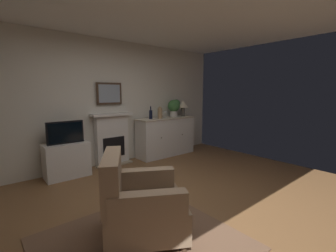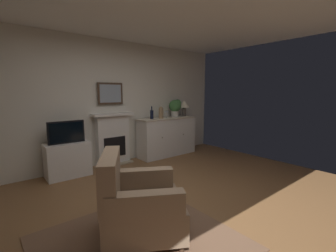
{
  "view_description": "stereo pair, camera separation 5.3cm",
  "coord_description": "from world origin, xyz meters",
  "px_view_note": "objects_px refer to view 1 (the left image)",
  "views": [
    {
      "loc": [
        -1.93,
        -2.15,
        1.53
      ],
      "look_at": [
        0.36,
        0.6,
        1.0
      ],
      "focal_mm": 24.35,
      "sensor_mm": 36.0,
      "label": 1
    },
    {
      "loc": [
        -1.89,
        -2.18,
        1.53
      ],
      "look_at": [
        0.36,
        0.6,
        1.0
      ],
      "focal_mm": 24.35,
      "sensor_mm": 36.0,
      "label": 2
    }
  ],
  "objects_px": {
    "fireplace_unit": "(112,139)",
    "table_lamp": "(183,105)",
    "framed_picture": "(109,94)",
    "vase_decorative": "(160,113)",
    "wine_glass_left": "(164,113)",
    "tv_cabinet": "(67,160)",
    "wine_bottle": "(151,114)",
    "tv_set": "(65,132)",
    "armchair": "(139,204)",
    "sideboard_cabinet": "(166,136)",
    "potted_plant_small": "(174,106)",
    "wine_glass_center": "(166,112)"
  },
  "relations": [
    {
      "from": "fireplace_unit",
      "to": "table_lamp",
      "type": "relative_size",
      "value": 2.75
    },
    {
      "from": "framed_picture",
      "to": "table_lamp",
      "type": "distance_m",
      "value": 1.94
    },
    {
      "from": "framed_picture",
      "to": "vase_decorative",
      "type": "height_order",
      "value": "framed_picture"
    },
    {
      "from": "wine_glass_left",
      "to": "tv_cabinet",
      "type": "height_order",
      "value": "wine_glass_left"
    },
    {
      "from": "wine_bottle",
      "to": "vase_decorative",
      "type": "height_order",
      "value": "wine_bottle"
    },
    {
      "from": "table_lamp",
      "to": "tv_set",
      "type": "distance_m",
      "value": 2.9
    },
    {
      "from": "armchair",
      "to": "sideboard_cabinet",
      "type": "bearing_deg",
      "value": 45.8
    },
    {
      "from": "fireplace_unit",
      "to": "sideboard_cabinet",
      "type": "distance_m",
      "value": 1.35
    },
    {
      "from": "wine_glass_left",
      "to": "potted_plant_small",
      "type": "xyz_separation_m",
      "value": [
        0.38,
        0.07,
        0.13
      ]
    },
    {
      "from": "potted_plant_small",
      "to": "table_lamp",
      "type": "bearing_deg",
      "value": -10.01
    },
    {
      "from": "wine_glass_center",
      "to": "wine_bottle",
      "type": "bearing_deg",
      "value": -176.32
    },
    {
      "from": "wine_bottle",
      "to": "wine_glass_center",
      "type": "bearing_deg",
      "value": 3.68
    },
    {
      "from": "potted_plant_small",
      "to": "armchair",
      "type": "xyz_separation_m",
      "value": [
        -2.57,
        -2.37,
        -0.8
      ]
    },
    {
      "from": "framed_picture",
      "to": "table_lamp",
      "type": "xyz_separation_m",
      "value": [
        1.9,
        -0.22,
        -0.3
      ]
    },
    {
      "from": "armchair",
      "to": "tv_set",
      "type": "bearing_deg",
      "value": 91.25
    },
    {
      "from": "vase_decorative",
      "to": "potted_plant_small",
      "type": "relative_size",
      "value": 0.65
    },
    {
      "from": "wine_glass_left",
      "to": "vase_decorative",
      "type": "distance_m",
      "value": 0.15
    },
    {
      "from": "fireplace_unit",
      "to": "tv_set",
      "type": "xyz_separation_m",
      "value": [
        -0.97,
        -0.19,
        0.28
      ]
    },
    {
      "from": "vase_decorative",
      "to": "tv_set",
      "type": "distance_m",
      "value": 2.11
    },
    {
      "from": "framed_picture",
      "to": "tv_cabinet",
      "type": "xyz_separation_m",
      "value": [
        -0.97,
        -0.21,
        -1.19
      ]
    },
    {
      "from": "fireplace_unit",
      "to": "wine_glass_left",
      "type": "relative_size",
      "value": 6.67
    },
    {
      "from": "wine_glass_center",
      "to": "tv_cabinet",
      "type": "relative_size",
      "value": 0.22
    },
    {
      "from": "framed_picture",
      "to": "potted_plant_small",
      "type": "xyz_separation_m",
      "value": [
        1.64,
        -0.18,
        -0.32
      ]
    },
    {
      "from": "fireplace_unit",
      "to": "tv_set",
      "type": "bearing_deg",
      "value": -169.23
    },
    {
      "from": "wine_glass_left",
      "to": "framed_picture",
      "type": "bearing_deg",
      "value": 168.97
    },
    {
      "from": "wine_bottle",
      "to": "armchair",
      "type": "bearing_deg",
      "value": -127.95
    },
    {
      "from": "fireplace_unit",
      "to": "armchair",
      "type": "relative_size",
      "value": 1.02
    },
    {
      "from": "tv_cabinet",
      "to": "tv_set",
      "type": "relative_size",
      "value": 1.21
    },
    {
      "from": "wine_glass_left",
      "to": "vase_decorative",
      "type": "xyz_separation_m",
      "value": [
        -0.15,
        -0.03,
        0.02
      ]
    },
    {
      "from": "framed_picture",
      "to": "tv_set",
      "type": "relative_size",
      "value": 0.89
    },
    {
      "from": "framed_picture",
      "to": "tv_set",
      "type": "bearing_deg",
      "value": -166.69
    },
    {
      "from": "vase_decorative",
      "to": "fireplace_unit",
      "type": "bearing_deg",
      "value": 168.51
    },
    {
      "from": "wine_bottle",
      "to": "armchair",
      "type": "height_order",
      "value": "wine_bottle"
    },
    {
      "from": "sideboard_cabinet",
      "to": "vase_decorative",
      "type": "xyz_separation_m",
      "value": [
        -0.22,
        -0.05,
        0.6
      ]
    },
    {
      "from": "sideboard_cabinet",
      "to": "table_lamp",
      "type": "distance_m",
      "value": 0.93
    },
    {
      "from": "table_lamp",
      "to": "tv_set",
      "type": "relative_size",
      "value": 0.65
    },
    {
      "from": "fireplace_unit",
      "to": "tv_set",
      "type": "relative_size",
      "value": 1.77
    },
    {
      "from": "wine_bottle",
      "to": "potted_plant_small",
      "type": "relative_size",
      "value": 0.67
    },
    {
      "from": "fireplace_unit",
      "to": "wine_bottle",
      "type": "height_order",
      "value": "wine_bottle"
    },
    {
      "from": "wine_glass_left",
      "to": "wine_glass_center",
      "type": "height_order",
      "value": "same"
    },
    {
      "from": "wine_bottle",
      "to": "wine_glass_center",
      "type": "xyz_separation_m",
      "value": [
        0.48,
        0.03,
        0.01
      ]
    },
    {
      "from": "sideboard_cabinet",
      "to": "tv_cabinet",
      "type": "relative_size",
      "value": 2.01
    },
    {
      "from": "sideboard_cabinet",
      "to": "wine_bottle",
      "type": "distance_m",
      "value": 0.72
    },
    {
      "from": "tv_set",
      "to": "sideboard_cabinet",
      "type": "bearing_deg",
      "value": 0.2
    },
    {
      "from": "framed_picture",
      "to": "tv_set",
      "type": "height_order",
      "value": "framed_picture"
    },
    {
      "from": "table_lamp",
      "to": "wine_glass_left",
      "type": "distance_m",
      "value": 0.66
    },
    {
      "from": "tv_set",
      "to": "armchair",
      "type": "bearing_deg",
      "value": -88.75
    },
    {
      "from": "table_lamp",
      "to": "vase_decorative",
      "type": "bearing_deg",
      "value": -176.35
    },
    {
      "from": "framed_picture",
      "to": "armchair",
      "type": "xyz_separation_m",
      "value": [
        -0.92,
        -2.55,
        -1.12
      ]
    },
    {
      "from": "wine_glass_center",
      "to": "vase_decorative",
      "type": "distance_m",
      "value": 0.27
    }
  ]
}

